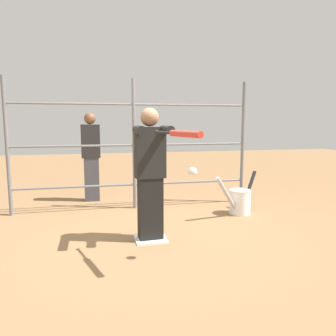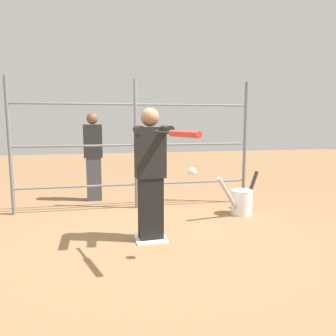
{
  "view_description": "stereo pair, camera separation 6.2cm",
  "coord_description": "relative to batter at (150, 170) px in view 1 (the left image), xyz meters",
  "views": [
    {
      "loc": [
        0.69,
        4.02,
        1.51
      ],
      "look_at": [
        -0.16,
        0.3,
        0.97
      ],
      "focal_mm": 35.0,
      "sensor_mm": 36.0,
      "label": 1
    },
    {
      "loc": [
        0.63,
        4.03,
        1.51
      ],
      "look_at": [
        -0.16,
        0.3,
        0.97
      ],
      "focal_mm": 35.0,
      "sensor_mm": 36.0,
      "label": 2
    }
  ],
  "objects": [
    {
      "name": "bat_bucket",
      "position": [
        -1.64,
        -0.86,
        -0.69
      ],
      "size": [
        1.01,
        0.69,
        0.7
      ],
      "color": "white",
      "rests_on": "ground"
    },
    {
      "name": "bystander_behind_fence",
      "position": [
        0.73,
        -2.37,
        -0.03
      ],
      "size": [
        0.35,
        0.22,
        1.68
      ],
      "color": "#3F3F47",
      "rests_on": "ground"
    },
    {
      "name": "fence_backstop",
      "position": [
        0.0,
        -1.62,
        0.2
      ],
      "size": [
        4.11,
        0.06,
        2.23
      ],
      "color": "slate",
      "rests_on": "ground"
    },
    {
      "name": "baseball_bat_swinging",
      "position": [
        -0.15,
        0.91,
        0.49
      ],
      "size": [
        0.31,
        0.82,
        0.07
      ],
      "color": "black"
    },
    {
      "name": "home_plate",
      "position": [
        0.0,
        -0.02,
        -0.9
      ],
      "size": [
        0.4,
        0.4,
        0.02
      ],
      "color": "white",
      "rests_on": "ground"
    },
    {
      "name": "softball_in_flight",
      "position": [
        -0.33,
        0.73,
        0.08
      ],
      "size": [
        0.1,
        0.1,
        0.1
      ],
      "color": "white"
    },
    {
      "name": "batter",
      "position": [
        0.0,
        0.0,
        0.0
      ],
      "size": [
        0.43,
        0.58,
        1.68
      ],
      "color": "black",
      "rests_on": "ground"
    },
    {
      "name": "ground_plane",
      "position": [
        0.0,
        -0.02,
        -0.91
      ],
      "size": [
        24.0,
        24.0,
        0.0
      ],
      "primitive_type": "plane",
      "color": "olive"
    }
  ]
}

